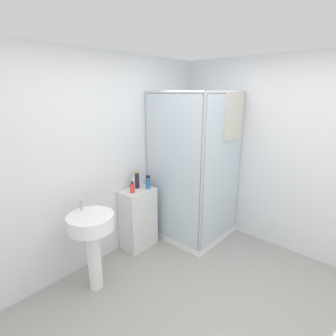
{
  "coord_description": "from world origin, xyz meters",
  "views": [
    {
      "loc": [
        -1.72,
        -0.91,
        2.06
      ],
      "look_at": [
        0.56,
        1.11,
        1.16
      ],
      "focal_mm": 28.0,
      "sensor_mm": 36.0,
      "label": 1
    }
  ],
  "objects": [
    {
      "name": "soap_dispenser",
      "position": [
        0.29,
        1.48,
        0.89
      ],
      "size": [
        0.06,
        0.06,
        0.15
      ],
      "color": "red",
      "rests_on": "vanity_cabinet"
    },
    {
      "name": "vanity_cabinet",
      "position": [
        0.4,
        1.51,
        0.41
      ],
      "size": [
        0.44,
        0.33,
        0.83
      ],
      "color": "silver",
      "rests_on": "ground_plane"
    },
    {
      "name": "wall_back",
      "position": [
        0.0,
        1.7,
        1.25
      ],
      "size": [
        6.4,
        0.06,
        2.5
      ],
      "primitive_type": "cube",
      "color": "silver",
      "rests_on": "ground_plane"
    },
    {
      "name": "sink",
      "position": [
        -0.45,
        1.26,
        0.65
      ],
      "size": [
        0.47,
        0.47,
        0.99
      ],
      "color": "white",
      "rests_on": "ground_plane"
    },
    {
      "name": "ground_plane",
      "position": [
        0.0,
        0.0,
        0.0
      ],
      "size": [
        12.0,
        12.0,
        0.0
      ],
      "primitive_type": "plane",
      "color": "#9E9B93"
    },
    {
      "name": "shampoo_bottle_tall_black",
      "position": [
        0.44,
        1.55,
        0.94
      ],
      "size": [
        0.06,
        0.06,
        0.23
      ],
      "color": "#281E33",
      "rests_on": "vanity_cabinet"
    },
    {
      "name": "lotion_bottle_white",
      "position": [
        0.38,
        1.57,
        0.9
      ],
      "size": [
        0.05,
        0.05,
        0.17
      ],
      "color": "white",
      "rests_on": "vanity_cabinet"
    },
    {
      "name": "shower_enclosure",
      "position": [
        1.14,
        1.1,
        0.56
      ],
      "size": [
        0.96,
        0.99,
        2.06
      ],
      "color": "white",
      "rests_on": "ground_plane"
    },
    {
      "name": "wall_right",
      "position": [
        1.7,
        0.0,
        1.25
      ],
      "size": [
        0.06,
        6.4,
        2.5
      ],
      "primitive_type": "cube",
      "color": "silver",
      "rests_on": "ground_plane"
    },
    {
      "name": "shampoo_bottle_blue",
      "position": [
        0.53,
        1.44,
        0.91
      ],
      "size": [
        0.06,
        0.06,
        0.17
      ],
      "color": "#2D66A3",
      "rests_on": "vanity_cabinet"
    }
  ]
}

